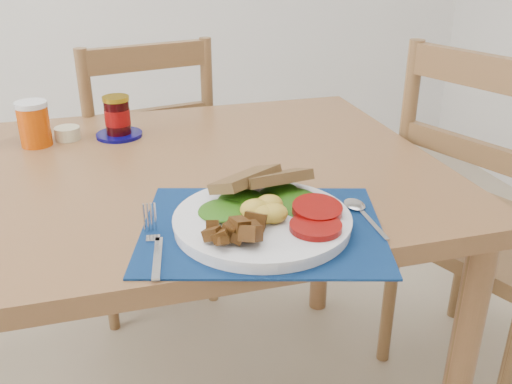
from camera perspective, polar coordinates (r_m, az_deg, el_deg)
table at (r=1.30m, az=-12.80°, el=-1.48°), size 1.40×0.90×0.75m
chair_far at (r=1.89m, az=-11.13°, el=4.13°), size 0.49×0.48×1.14m
chair_end at (r=1.59m, az=22.38°, el=-0.55°), size 0.56×0.57×1.20m
placemat at (r=1.01m, az=0.62°, el=-3.61°), size 0.50×0.43×0.00m
breakfast_plate at (r=0.99m, az=0.36°, el=-2.58°), size 0.31×0.31×0.07m
fork at (r=0.96m, az=-10.11°, el=-5.27°), size 0.03×0.18×0.00m
spoon at (r=1.07m, az=10.42°, el=-1.96°), size 0.04×0.16×0.00m
juice_glass at (r=1.48m, az=-21.31°, el=6.25°), size 0.07×0.07×0.10m
ramekin at (r=1.51m, az=-18.34°, el=5.59°), size 0.06×0.06×0.03m
jam_on_saucer at (r=1.49m, az=-13.66°, el=7.11°), size 0.12×0.12×0.10m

